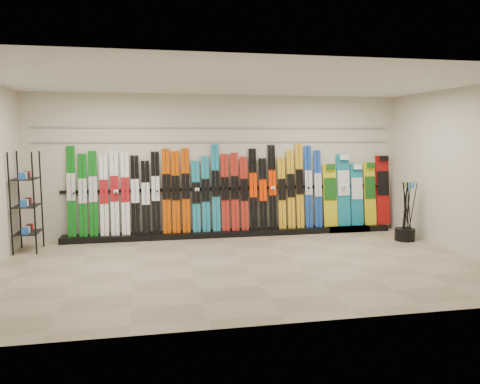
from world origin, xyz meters
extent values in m
plane|color=gray|center=(0.00, 0.00, 0.00)|extent=(8.00, 8.00, 0.00)
plane|color=beige|center=(0.00, 2.50, 1.50)|extent=(8.00, 0.00, 8.00)
plane|color=beige|center=(4.00, 0.00, 1.50)|extent=(0.00, 5.00, 5.00)
plane|color=silver|center=(0.00, 0.00, 3.00)|extent=(8.00, 8.00, 0.00)
cube|color=black|center=(0.22, 2.28, 0.06)|extent=(8.00, 0.40, 0.12)
cube|color=#0D6814|center=(-3.06, 2.35, 1.03)|extent=(0.17, 0.26, 1.81)
cube|color=#0D6814|center=(-2.84, 2.34, 0.95)|extent=(0.17, 0.24, 1.66)
cube|color=#0D6814|center=(-2.64, 2.35, 0.97)|extent=(0.17, 0.25, 1.71)
cube|color=white|center=(-2.42, 2.34, 0.93)|extent=(0.17, 0.23, 1.62)
cube|color=white|center=(-2.22, 2.35, 0.98)|extent=(0.17, 0.25, 1.72)
cube|color=white|center=(-2.00, 2.34, 0.96)|extent=(0.17, 0.24, 1.68)
cube|color=black|center=(-1.81, 2.34, 0.93)|extent=(0.17, 0.23, 1.62)
cube|color=black|center=(-1.59, 2.33, 0.87)|extent=(0.17, 0.22, 1.51)
cube|color=black|center=(-1.39, 2.34, 0.96)|extent=(0.17, 0.24, 1.69)
cube|color=#C14302|center=(-1.17, 2.35, 0.99)|extent=(0.17, 0.25, 1.75)
cube|color=#C14302|center=(-0.98, 2.34, 0.97)|extent=(0.17, 0.24, 1.70)
cube|color=#C14302|center=(-0.77, 2.35, 1.00)|extent=(0.17, 0.25, 1.76)
cube|color=teal|center=(-0.55, 2.33, 0.86)|extent=(0.17, 0.22, 1.49)
cube|color=teal|center=(-0.35, 2.34, 0.91)|extent=(0.17, 0.23, 1.59)
cube|color=teal|center=(-0.13, 2.35, 1.04)|extent=(0.17, 0.26, 1.83)
cube|color=#A92116|center=(0.07, 2.34, 0.93)|extent=(0.17, 0.24, 1.63)
cube|color=#A92116|center=(0.28, 2.34, 0.95)|extent=(0.17, 0.24, 1.66)
cube|color=#A92116|center=(0.49, 2.34, 0.90)|extent=(0.17, 0.23, 1.57)
cube|color=black|center=(0.69, 2.35, 0.99)|extent=(0.17, 0.25, 1.74)
cube|color=black|center=(0.90, 2.33, 0.89)|extent=(0.17, 0.22, 1.53)
cube|color=black|center=(1.11, 2.35, 1.03)|extent=(0.17, 0.26, 1.82)
cube|color=gold|center=(1.32, 2.33, 0.89)|extent=(0.17, 0.22, 1.55)
cube|color=gold|center=(1.53, 2.34, 0.97)|extent=(0.17, 0.24, 1.70)
cube|color=gold|center=(1.74, 2.35, 1.04)|extent=(0.17, 0.26, 1.84)
cube|color=#173D9A|center=(1.94, 2.35, 1.02)|extent=(0.17, 0.26, 1.79)
cube|color=#173D9A|center=(2.16, 2.34, 0.97)|extent=(0.17, 0.24, 1.70)
cube|color=gold|center=(2.45, 2.35, 0.82)|extent=(0.31, 0.22, 1.39)
cube|color=#14728C|center=(2.77, 2.36, 0.92)|extent=(0.31, 0.25, 1.60)
cube|color=#14728C|center=(3.09, 2.35, 0.81)|extent=(0.29, 0.22, 1.39)
cube|color=gold|center=(3.41, 2.35, 0.83)|extent=(0.27, 0.22, 1.41)
cube|color=#990C0C|center=(3.73, 2.36, 0.90)|extent=(0.32, 0.24, 1.56)
cube|color=black|center=(-3.75, 1.70, 0.93)|extent=(0.40, 0.60, 1.85)
cylinder|color=black|center=(3.60, 1.14, 0.12)|extent=(0.40, 0.40, 0.25)
cylinder|color=black|center=(3.60, 1.16, 0.61)|extent=(0.11, 0.07, 1.18)
cylinder|color=black|center=(3.63, 1.19, 0.61)|extent=(0.06, 0.06, 1.18)
cylinder|color=black|center=(3.65, 1.22, 0.61)|extent=(0.14, 0.13, 1.17)
cylinder|color=black|center=(3.65, 1.19, 0.61)|extent=(0.16, 0.16, 1.17)
cylinder|color=black|center=(3.56, 1.12, 0.61)|extent=(0.05, 0.09, 1.18)
cylinder|color=black|center=(3.63, 1.11, 0.61)|extent=(0.02, 0.04, 1.18)
cylinder|color=black|center=(3.74, 1.13, 0.61)|extent=(0.15, 0.07, 1.17)
cylinder|color=black|center=(3.56, 1.09, 0.61)|extent=(0.14, 0.11, 1.17)
cylinder|color=black|center=(3.64, 1.19, 0.61)|extent=(0.08, 0.14, 1.18)
cylinder|color=black|center=(3.59, 1.17, 0.61)|extent=(0.13, 0.04, 1.18)
cylinder|color=black|center=(3.60, 1.04, 0.61)|extent=(0.15, 0.15, 1.17)
cylinder|color=black|center=(3.66, 1.10, 0.61)|extent=(0.11, 0.10, 1.18)
cube|color=gray|center=(0.00, 2.48, 2.00)|extent=(7.60, 0.02, 0.03)
cube|color=gray|center=(0.00, 2.48, 2.30)|extent=(7.60, 0.02, 0.03)
camera|label=1|loc=(-1.54, -7.43, 2.14)|focal=35.00mm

